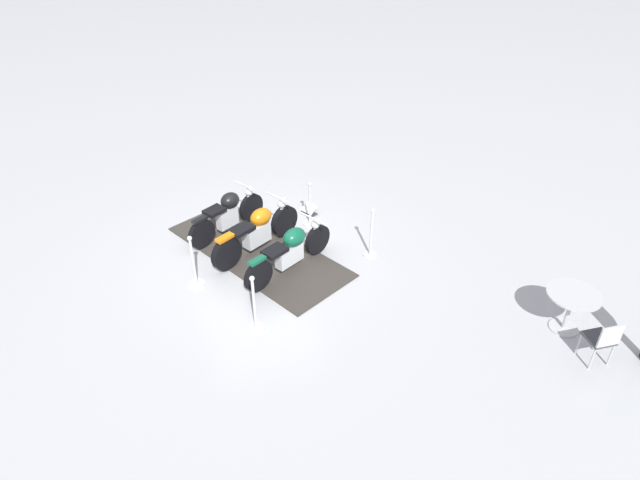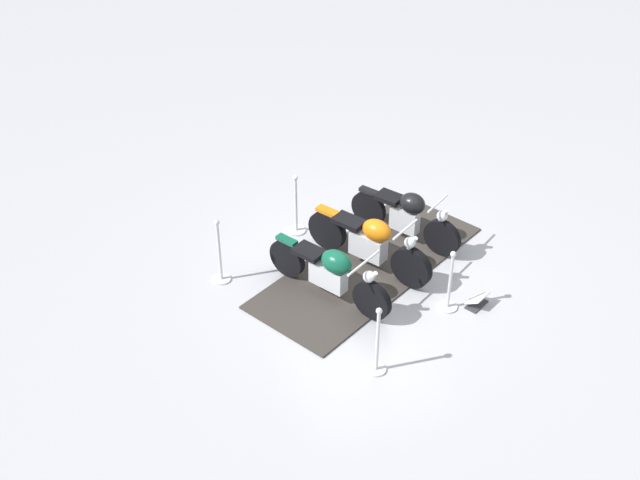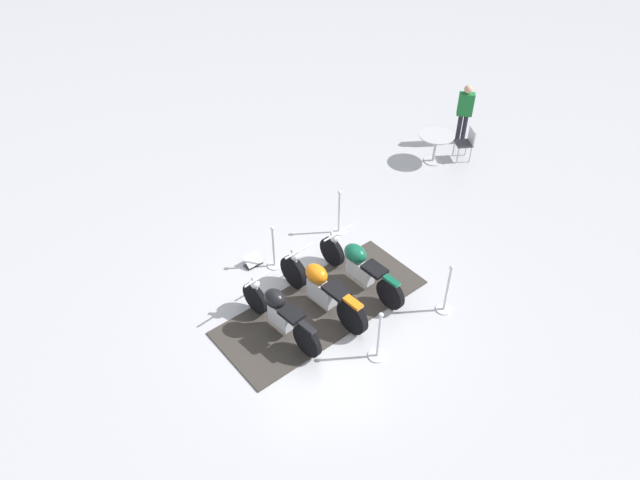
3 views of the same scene
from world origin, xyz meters
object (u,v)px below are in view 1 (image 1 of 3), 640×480
(stanchion_left_front, at_px, (255,311))
(cafe_chair_near_table, at_px, (602,339))
(motorcycle_copper, at_px, (257,230))
(stanchion_right_mid, at_px, (310,210))
(stanchion_left_mid, at_px, (194,269))
(cafe_table, at_px, (572,302))
(motorcycle_black, at_px, (228,213))
(info_placard, at_px, (309,211))
(stanchion_right_front, at_px, (371,239))
(motorcycle_forest, at_px, (291,249))

(stanchion_left_front, relative_size, cafe_chair_near_table, 1.31)
(motorcycle_copper, relative_size, cafe_chair_near_table, 2.39)
(motorcycle_copper, relative_size, stanchion_right_mid, 1.99)
(stanchion_left_mid, xyz_separation_m, cafe_table, (-5.80, 3.40, 0.23))
(motorcycle_black, distance_m, stanchion_left_mid, 1.87)
(cafe_table, bearing_deg, stanchion_left_mid, -30.35)
(motorcycle_copper, xyz_separation_m, info_placard, (-1.49, -1.09, -0.45))
(stanchion_left_front, bearing_deg, motorcycle_black, -93.91)
(stanchion_right_front, height_order, cafe_table, stanchion_right_front)
(motorcycle_forest, xyz_separation_m, stanchion_left_front, (1.08, 1.40, -0.10))
(stanchion_right_mid, height_order, info_placard, stanchion_right_mid)
(motorcycle_forest, xyz_separation_m, motorcycle_copper, (0.44, -0.87, 0.00))
(info_placard, bearing_deg, cafe_chair_near_table, -0.80)
(stanchion_left_mid, xyz_separation_m, cafe_chair_near_table, (-5.72, 4.21, 0.15))
(stanchion_right_mid, bearing_deg, stanchion_left_mid, 25.97)
(stanchion_left_mid, relative_size, cafe_chair_near_table, 1.27)
(info_placard, xyz_separation_m, cafe_chair_near_table, (-2.82, 6.00, 0.45))
(motorcycle_copper, bearing_deg, stanchion_left_front, -134.72)
(motorcycle_forest, relative_size, info_placard, 4.89)
(motorcycle_forest, bearing_deg, stanchion_left_front, -155.65)
(stanchion_left_mid, bearing_deg, motorcycle_copper, -153.98)
(motorcycle_forest, distance_m, cafe_chair_near_table, 5.58)
(stanchion_left_front, xyz_separation_m, info_placard, (-2.13, -3.37, -0.34))
(motorcycle_forest, xyz_separation_m, cafe_table, (-3.95, 3.21, 0.08))
(motorcycle_black, bearing_deg, motorcycle_forest, -94.23)
(cafe_table, xyz_separation_m, cafe_chair_near_table, (0.08, 0.81, -0.07))
(motorcycle_black, bearing_deg, stanchion_left_mid, -152.56)
(stanchion_left_mid, bearing_deg, motorcycle_forest, 174.32)
(stanchion_right_front, distance_m, cafe_table, 3.89)
(motorcycle_copper, bearing_deg, info_placard, 7.18)
(cafe_table, bearing_deg, motorcycle_copper, -42.95)
(motorcycle_black, height_order, cafe_chair_near_table, motorcycle_black)
(motorcycle_forest, distance_m, stanchion_left_front, 1.78)
(motorcycle_copper, relative_size, stanchion_left_mid, 1.88)
(stanchion_right_front, bearing_deg, info_placard, -72.40)
(stanchion_right_front, bearing_deg, cafe_chair_near_table, 118.69)
(motorcycle_forest, distance_m, stanchion_right_front, 1.70)
(stanchion_right_front, height_order, info_placard, stanchion_right_front)
(motorcycle_copper, height_order, stanchion_right_front, stanchion_right_front)
(stanchion_right_mid, distance_m, stanchion_right_front, 1.77)
(motorcycle_forest, bearing_deg, cafe_table, -67.21)
(motorcycle_copper, distance_m, stanchion_right_mid, 1.52)
(info_placard, distance_m, cafe_table, 5.96)
(cafe_chair_near_table, bearing_deg, motorcycle_black, 45.08)
(stanchion_left_mid, bearing_deg, stanchion_left_front, 115.97)
(stanchion_right_mid, bearing_deg, cafe_chair_near_table, 117.93)
(motorcycle_copper, bearing_deg, motorcycle_black, 86.46)
(stanchion_left_front, distance_m, info_placard, 4.00)
(motorcycle_copper, distance_m, stanchion_left_mid, 1.58)
(stanchion_left_front, height_order, info_placard, stanchion_left_front)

